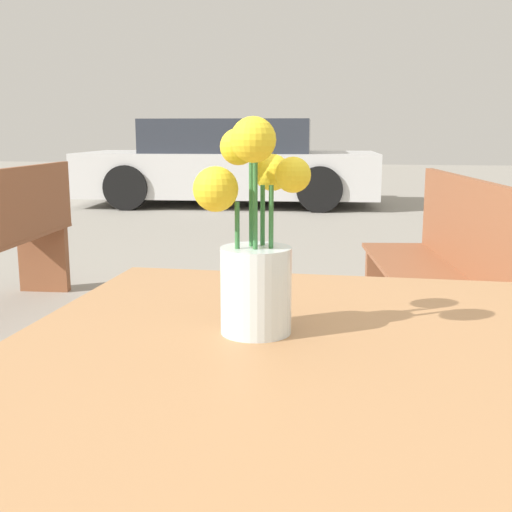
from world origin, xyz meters
The scene contains 4 objects.
table_front centered at (0.00, 0.00, 0.64)m, with size 0.82×0.95×0.74m.
flower_vase centered at (-0.05, 0.05, 0.86)m, with size 0.16×0.16×0.32m.
bench_middle centered at (0.47, 1.89, 0.46)m, with size 0.56×1.54×0.85m.
parked_car centered at (-1.77, 8.21, 0.58)m, with size 4.25×2.00×1.20m.
Camera 1 is at (0.10, -0.86, 1.04)m, focal length 45.00 mm.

